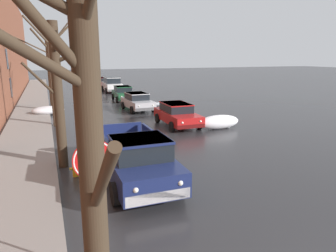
{
  "coord_description": "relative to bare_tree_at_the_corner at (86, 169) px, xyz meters",
  "views": [
    {
      "loc": [
        -5.05,
        -2.28,
        4.33
      ],
      "look_at": [
        -0.26,
        9.63,
        1.35
      ],
      "focal_mm": 32.43,
      "sensor_mm": 36.0,
      "label": 1
    }
  ],
  "objects": [
    {
      "name": "sedan_maroon_at_far_intersection",
      "position": [
        7.14,
        39.41,
        -2.37
      ],
      "size": [
        2.15,
        4.1,
        1.42
      ],
      "color": "maroon",
      "rests_on": "ground"
    },
    {
      "name": "left_sidewalk_slab",
      "position": [
        -1.52,
        17.04,
        -3.06
      ],
      "size": [
        2.64,
        80.0,
        0.12
      ],
      "primitive_type": "cube",
      "color": "gray",
      "rests_on": "ground"
    },
    {
      "name": "bare_tree_at_the_corner",
      "position": [
        0.0,
        0.0,
        0.0
      ],
      "size": [
        1.93,
        1.77,
        6.06
      ],
      "color": "#382B1E",
      "rests_on": "ground"
    },
    {
      "name": "bare_tree_second_along_sidewalk",
      "position": [
        0.09,
        8.91,
        -0.15
      ],
      "size": [
        2.55,
        1.68,
        5.57
      ],
      "color": "#382B1E",
      "rests_on": "ground"
    },
    {
      "name": "bare_tree_mid_block",
      "position": [
        0.03,
        16.73,
        0.24
      ],
      "size": [
        3.05,
        1.81,
        6.45
      ],
      "color": "#4C3D2D",
      "rests_on": "ground"
    },
    {
      "name": "snow_bank_along_left_kerb",
      "position": [
        9.42,
        21.18,
        -2.89
      ],
      "size": [
        2.57,
        1.07,
        0.48
      ],
      "color": "white",
      "rests_on": "ground"
    },
    {
      "name": "snow_bank_near_corner_right",
      "position": [
        9.21,
        12.21,
        -2.7
      ],
      "size": [
        2.75,
        0.92,
        0.86
      ],
      "color": "white",
      "rests_on": "ground"
    },
    {
      "name": "pickup_truck_darkblue_approaching_near_lane",
      "position": [
        2.34,
        6.39,
        -2.24
      ],
      "size": [
        2.33,
        5.23,
        1.76
      ],
      "color": "navy",
      "rests_on": "ground"
    },
    {
      "name": "bare_tree_far_down_block",
      "position": [
        0.13,
        22.54,
        0.13
      ],
      "size": [
        2.96,
        2.95,
        6.74
      ],
      "color": "#423323",
      "rests_on": "ground"
    },
    {
      "name": "fire_hydrant",
      "position": [
        0.42,
        7.74,
        -2.76
      ],
      "size": [
        0.42,
        0.22,
        0.71
      ],
      "color": "gold",
      "rests_on": "ground"
    },
    {
      "name": "snow_bank_mid_block_left",
      "position": [
        -0.36,
        21.05,
        -2.8
      ],
      "size": [
        2.34,
        1.28,
        0.64
      ],
      "color": "white",
      "rests_on": "ground"
    },
    {
      "name": "sedan_green_parked_far_down_block",
      "position": [
        6.68,
        26.01,
        -2.37
      ],
      "size": [
        2.02,
        4.15,
        1.42
      ],
      "color": "#1E5633",
      "rests_on": "ground"
    },
    {
      "name": "sedan_silver_parked_kerbside_mid",
      "position": [
        6.43,
        20.22,
        -2.37
      ],
      "size": [
        2.03,
        4.12,
        1.42
      ],
      "color": "#B7B7BC",
      "rests_on": "ground"
    },
    {
      "name": "stop_sign_at_corner",
      "position": [
        0.36,
        2.03,
        -0.88
      ],
      "size": [
        0.76,
        0.06,
        2.88
      ],
      "color": "slate",
      "rests_on": "ground"
    },
    {
      "name": "suv_white_queued_behind_truck",
      "position": [
        7.14,
        33.67,
        -2.13
      ],
      "size": [
        2.11,
        4.66,
        1.82
      ],
      "color": "silver",
      "rests_on": "ground"
    },
    {
      "name": "sedan_red_parked_kerbside_close",
      "position": [
        7.21,
        14.01,
        -2.36
      ],
      "size": [
        2.05,
        4.44,
        1.42
      ],
      "color": "red",
      "rests_on": "ground"
    }
  ]
}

